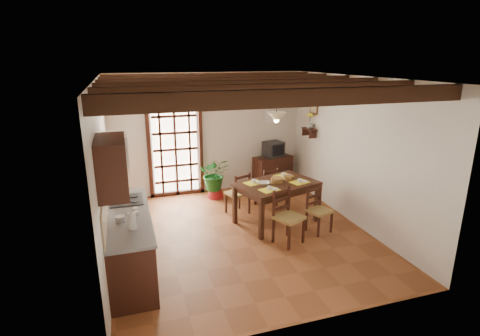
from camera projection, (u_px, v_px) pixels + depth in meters
name	position (u px, v px, depth m)	size (l,w,h in m)	color
ground_plane	(241.00, 234.00, 6.86)	(5.00, 5.00, 0.00)	brown
room_shell	(242.00, 137.00, 6.34)	(4.52, 5.02, 2.81)	silver
ceiling_beams	(242.00, 85.00, 6.09)	(4.50, 4.34, 0.20)	black
french_door	(175.00, 146.00, 8.52)	(1.26, 0.11, 2.32)	white
kitchen_counter	(130.00, 241.00, 5.61)	(0.64, 2.25, 1.38)	black
upper_cabinet	(112.00, 166.00, 4.54)	(0.35, 0.80, 0.70)	black
range_hood	(115.00, 152.00, 5.72)	(0.38, 0.60, 0.54)	white
counter_items	(127.00, 209.00, 5.55)	(0.50, 1.43, 0.25)	black
dining_table	(277.00, 188.00, 7.18)	(1.72, 1.36, 0.82)	#361C11
chair_near_left	(288.00, 226.00, 6.49)	(0.58, 0.57, 0.96)	olive
chair_near_right	(318.00, 218.00, 6.91)	(0.48, 0.46, 0.84)	olive
chair_far_left	(238.00, 201.00, 7.71)	(0.52, 0.51, 0.89)	olive
chair_far_right	(266.00, 194.00, 8.12)	(0.48, 0.47, 0.87)	olive
table_setting	(277.00, 178.00, 7.12)	(1.09, 0.73, 0.10)	#FFF428
table_bowl	(264.00, 183.00, 7.04)	(0.22, 0.22, 0.05)	white
sideboard	(273.00, 172.00, 9.22)	(0.93, 0.42, 0.79)	black
crt_tv	(273.00, 149.00, 9.04)	(0.51, 0.49, 0.36)	black
fuse_box	(269.00, 116.00, 9.06)	(0.25, 0.03, 0.32)	white
plant_pot	(215.00, 193.00, 8.64)	(0.38, 0.38, 0.23)	maroon
potted_plant	(215.00, 174.00, 8.51)	(1.81, 1.55, 2.01)	#144C19
wall_shelf	(309.00, 131.00, 8.51)	(0.20, 0.42, 0.20)	black
shelf_vase	(310.00, 125.00, 8.47)	(0.15, 0.15, 0.15)	#B2BFB2
shelf_flowers	(310.00, 116.00, 8.41)	(0.14, 0.14, 0.36)	#FFF428
framed_picture	(314.00, 107.00, 8.38)	(0.03, 0.32, 0.32)	brown
pendant_lamp	(277.00, 116.00, 6.88)	(0.36, 0.36, 0.84)	black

